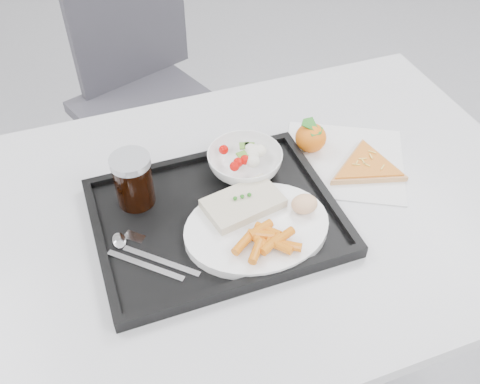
{
  "coord_description": "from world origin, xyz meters",
  "views": [
    {
      "loc": [
        -0.26,
        -0.38,
        1.51
      ],
      "look_at": [
        -0.01,
        0.32,
        0.77
      ],
      "focal_mm": 40.0,
      "sensor_mm": 36.0,
      "label": 1
    }
  ],
  "objects_px": {
    "chair": "(142,76)",
    "tray": "(216,218)",
    "salad_bowl": "(245,162)",
    "pizza_slice": "(367,167)",
    "tangerine": "(311,138)",
    "table": "(247,229)",
    "cola_glass": "(133,179)",
    "dinner_plate": "(257,228)"
  },
  "relations": [
    {
      "from": "tray",
      "to": "table",
      "type": "bearing_deg",
      "value": 14.85
    },
    {
      "from": "chair",
      "to": "tangerine",
      "type": "height_order",
      "value": "chair"
    },
    {
      "from": "table",
      "to": "tangerine",
      "type": "distance_m",
      "value": 0.24
    },
    {
      "from": "table",
      "to": "salad_bowl",
      "type": "distance_m",
      "value": 0.14
    },
    {
      "from": "pizza_slice",
      "to": "tangerine",
      "type": "bearing_deg",
      "value": 129.83
    },
    {
      "from": "table",
      "to": "tray",
      "type": "xyz_separation_m",
      "value": [
        -0.07,
        -0.02,
        0.08
      ]
    },
    {
      "from": "chair",
      "to": "tray",
      "type": "distance_m",
      "value": 0.91
    },
    {
      "from": "tray",
      "to": "pizza_slice",
      "type": "bearing_deg",
      "value": 4.93
    },
    {
      "from": "cola_glass",
      "to": "tangerine",
      "type": "relative_size",
      "value": 1.21
    },
    {
      "from": "table",
      "to": "cola_glass",
      "type": "xyz_separation_m",
      "value": [
        -0.2,
        0.07,
        0.14
      ]
    },
    {
      "from": "salad_bowl",
      "to": "tangerine",
      "type": "relative_size",
      "value": 1.71
    },
    {
      "from": "chair",
      "to": "pizza_slice",
      "type": "height_order",
      "value": "chair"
    },
    {
      "from": "table",
      "to": "cola_glass",
      "type": "height_order",
      "value": "cola_glass"
    },
    {
      "from": "chair",
      "to": "pizza_slice",
      "type": "bearing_deg",
      "value": -69.91
    },
    {
      "from": "tray",
      "to": "cola_glass",
      "type": "distance_m",
      "value": 0.17
    },
    {
      "from": "table",
      "to": "chair",
      "type": "bearing_deg",
      "value": 92.72
    },
    {
      "from": "cola_glass",
      "to": "pizza_slice",
      "type": "bearing_deg",
      "value": -7.56
    },
    {
      "from": "pizza_slice",
      "to": "cola_glass",
      "type": "bearing_deg",
      "value": 172.44
    },
    {
      "from": "salad_bowl",
      "to": "table",
      "type": "bearing_deg",
      "value": -107.71
    },
    {
      "from": "chair",
      "to": "table",
      "type": "bearing_deg",
      "value": -87.28
    },
    {
      "from": "salad_bowl",
      "to": "dinner_plate",
      "type": "bearing_deg",
      "value": -102.99
    },
    {
      "from": "tangerine",
      "to": "pizza_slice",
      "type": "distance_m",
      "value": 0.13
    },
    {
      "from": "dinner_plate",
      "to": "tangerine",
      "type": "height_order",
      "value": "tangerine"
    },
    {
      "from": "salad_bowl",
      "to": "pizza_slice",
      "type": "xyz_separation_m",
      "value": [
        0.25,
        -0.07,
        -0.03
      ]
    },
    {
      "from": "salad_bowl",
      "to": "cola_glass",
      "type": "xyz_separation_m",
      "value": [
        -0.23,
        -0.01,
        0.03
      ]
    },
    {
      "from": "tray",
      "to": "cola_glass",
      "type": "height_order",
      "value": "cola_glass"
    },
    {
      "from": "tangerine",
      "to": "tray",
      "type": "bearing_deg",
      "value": -153.23
    },
    {
      "from": "cola_glass",
      "to": "pizza_slice",
      "type": "xyz_separation_m",
      "value": [
        0.47,
        -0.06,
        -0.06
      ]
    },
    {
      "from": "tray",
      "to": "salad_bowl",
      "type": "height_order",
      "value": "salad_bowl"
    },
    {
      "from": "chair",
      "to": "pizza_slice",
      "type": "xyz_separation_m",
      "value": [
        0.31,
        -0.86,
        0.22
      ]
    },
    {
      "from": "chair",
      "to": "tangerine",
      "type": "relative_size",
      "value": 10.44
    },
    {
      "from": "salad_bowl",
      "to": "tangerine",
      "type": "bearing_deg",
      "value": 10.08
    },
    {
      "from": "table",
      "to": "chair",
      "type": "distance_m",
      "value": 0.88
    },
    {
      "from": "chair",
      "to": "tangerine",
      "type": "xyz_separation_m",
      "value": [
        0.23,
        -0.76,
        0.25
      ]
    },
    {
      "from": "tray",
      "to": "tangerine",
      "type": "relative_size",
      "value": 5.05
    },
    {
      "from": "pizza_slice",
      "to": "dinner_plate",
      "type": "bearing_deg",
      "value": -162.12
    },
    {
      "from": "chair",
      "to": "tray",
      "type": "bearing_deg",
      "value": -91.8
    },
    {
      "from": "dinner_plate",
      "to": "pizza_slice",
      "type": "height_order",
      "value": "dinner_plate"
    },
    {
      "from": "table",
      "to": "tangerine",
      "type": "xyz_separation_m",
      "value": [
        0.19,
        0.11,
        0.1
      ]
    },
    {
      "from": "table",
      "to": "cola_glass",
      "type": "bearing_deg",
      "value": 159.75
    },
    {
      "from": "cola_glass",
      "to": "chair",
      "type": "bearing_deg",
      "value": 78.69
    },
    {
      "from": "chair",
      "to": "dinner_plate",
      "type": "xyz_separation_m",
      "value": [
        0.03,
        -0.95,
        0.24
      ]
    }
  ]
}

